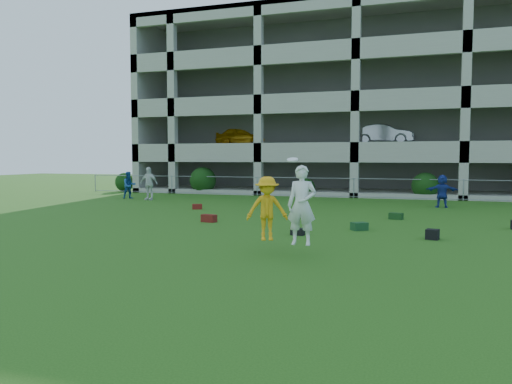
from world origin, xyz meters
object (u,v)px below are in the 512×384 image
(bystander_d, at_px, (442,191))
(frisbee_contest, at_px, (280,207))
(bystander_b, at_px, (149,184))
(bystander_a, at_px, (129,185))
(parking_garage, at_px, (369,109))
(crate_d, at_px, (432,234))

(bystander_d, bearing_deg, frisbee_contest, 70.06)
(bystander_b, relative_size, frisbee_contest, 0.88)
(bystander_d, bearing_deg, bystander_a, -1.51)
(bystander_a, bearing_deg, parking_garage, -0.29)
(bystander_d, height_order, frisbee_contest, frisbee_contest)
(bystander_a, bearing_deg, bystander_b, -63.70)
(bystander_a, distance_m, parking_garage, 18.84)
(bystander_a, bearing_deg, bystander_d, -46.46)
(bystander_a, distance_m, bystander_d, 17.10)
(bystander_a, xyz_separation_m, bystander_b, (1.57, -0.46, 0.15))
(bystander_a, xyz_separation_m, parking_garage, (12.36, 13.23, 5.23))
(frisbee_contest, bearing_deg, bystander_b, 131.11)
(bystander_a, height_order, crate_d, bystander_a)
(bystander_b, height_order, crate_d, bystander_b)
(bystander_a, distance_m, frisbee_contest, 18.47)
(frisbee_contest, relative_size, parking_garage, 0.07)
(bystander_b, relative_size, parking_garage, 0.06)
(bystander_d, distance_m, crate_d, 10.07)
(crate_d, bearing_deg, bystander_b, 147.90)
(bystander_a, height_order, parking_garage, parking_garage)
(frisbee_contest, bearing_deg, crate_d, 43.87)
(bystander_a, relative_size, parking_garage, 0.05)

